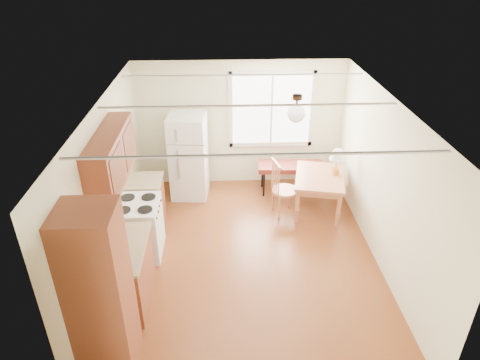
{
  "coord_description": "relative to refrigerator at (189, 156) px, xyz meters",
  "views": [
    {
      "loc": [
        -0.35,
        -5.33,
        4.31
      ],
      "look_at": [
        -0.1,
        0.42,
        1.15
      ],
      "focal_mm": 32.0,
      "sensor_mm": 36.0,
      "label": 1
    }
  ],
  "objects": [
    {
      "name": "room_shell",
      "position": [
        1.0,
        -2.0,
        0.43
      ],
      "size": [
        4.6,
        5.6,
        2.62
      ],
      "color": "#5D2A13",
      "rests_on": "ground"
    },
    {
      "name": "kitchen_run",
      "position": [
        -0.72,
        -2.63,
        0.02
      ],
      "size": [
        0.65,
        3.4,
        2.2
      ],
      "color": "brown",
      "rests_on": "ground"
    },
    {
      "name": "window_unit",
      "position": [
        1.6,
        0.47,
        0.73
      ],
      "size": [
        1.64,
        0.05,
        1.51
      ],
      "color": "white",
      "rests_on": "room_shell"
    },
    {
      "name": "pendant_light",
      "position": [
        1.7,
        -1.6,
        1.42
      ],
      "size": [
        0.26,
        0.26,
        0.4
      ],
      "color": "black",
      "rests_on": "room_shell"
    },
    {
      "name": "refrigerator",
      "position": [
        0.0,
        0.0,
        0.0
      ],
      "size": [
        0.73,
        0.73,
        1.63
      ],
      "rotation": [
        0.0,
        0.0,
        -0.09
      ],
      "color": "white",
      "rests_on": "ground"
    },
    {
      "name": "bench",
      "position": [
        1.96,
        0.03,
        -0.29
      ],
      "size": [
        1.3,
        0.53,
        0.59
      ],
      "rotation": [
        0.0,
        0.0,
        -0.05
      ],
      "color": "maroon",
      "rests_on": "ground"
    },
    {
      "name": "dining_table",
      "position": [
        2.37,
        -0.67,
        -0.22
      ],
      "size": [
        1.06,
        1.27,
        0.7
      ],
      "rotation": [
        0.0,
        0.0,
        -0.21
      ],
      "color": "#AE6643",
      "rests_on": "ground"
    },
    {
      "name": "chair",
      "position": [
        1.64,
        -0.8,
        -0.21
      ],
      "size": [
        0.5,
        0.49,
        1.06
      ],
      "rotation": [
        0.0,
        0.0,
        0.23
      ],
      "color": "#AE6643",
      "rests_on": "ground"
    },
    {
      "name": "table_lamp",
      "position": [
        2.66,
        -0.62,
        0.24
      ],
      "size": [
        0.28,
        0.28,
        0.48
      ],
      "rotation": [
        0.0,
        0.0,
        0.36
      ],
      "color": "gold",
      "rests_on": "dining_table"
    },
    {
      "name": "coffee_maker",
      "position": [
        -0.72,
        -3.32,
        0.21
      ],
      "size": [
        0.18,
        0.23,
        0.34
      ],
      "rotation": [
        0.0,
        0.0,
        0.04
      ],
      "color": "black",
      "rests_on": "kitchen_run"
    },
    {
      "name": "kettle",
      "position": [
        -0.8,
        -2.5,
        0.18
      ],
      "size": [
        0.13,
        0.13,
        0.24
      ],
      "color": "red",
      "rests_on": "kitchen_run"
    }
  ]
}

